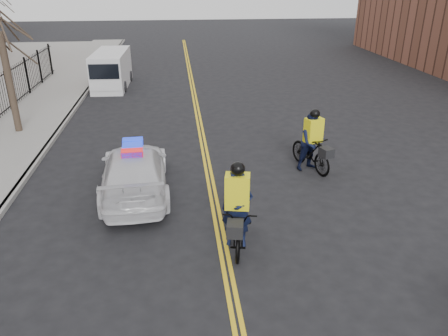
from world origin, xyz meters
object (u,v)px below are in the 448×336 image
cyclist_near (237,217)px  cyclist_far (312,146)px  police_cruiser (135,171)px  cargo_van (111,70)px

cyclist_near → cyclist_far: 5.29m
police_cruiser → cyclist_near: bearing=127.2°
cyclist_far → cargo_van: bearing=102.8°
police_cruiser → cargo_van: (-2.39, 14.07, 0.29)m
police_cruiser → cyclist_far: cyclist_far is taller
police_cruiser → cargo_van: 14.28m
cargo_van → cyclist_far: cyclist_far is taller
police_cruiser → cyclist_near: (2.68, -3.14, 0.06)m
police_cruiser → cyclist_near: 4.13m
cargo_van → cyclist_near: cyclist_near is taller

